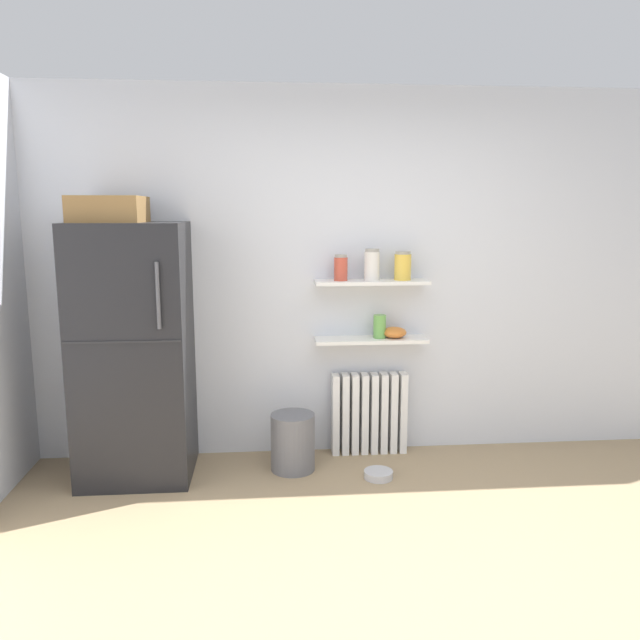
{
  "coord_description": "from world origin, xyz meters",
  "views": [
    {
      "loc": [
        -0.57,
        -2.39,
        1.76
      ],
      "look_at": [
        -0.22,
        1.6,
        1.05
      ],
      "focal_mm": 35.03,
      "sensor_mm": 36.0,
      "label": 1
    }
  ],
  "objects_px": {
    "shelf_bowl": "(394,332)",
    "trash_bin": "(293,442)",
    "storage_jar_1": "(372,265)",
    "storage_jar_2": "(403,266)",
    "refrigerator": "(133,347)",
    "radiator": "(369,413)",
    "vase": "(380,327)",
    "pet_food_bowl": "(378,474)",
    "storage_jar_0": "(341,268)"
  },
  "relations": [
    {
      "from": "trash_bin",
      "to": "refrigerator",
      "type": "bearing_deg",
      "value": 178.76
    },
    {
      "from": "shelf_bowl",
      "to": "vase",
      "type": "bearing_deg",
      "value": 180.0
    },
    {
      "from": "radiator",
      "to": "shelf_bowl",
      "type": "height_order",
      "value": "shelf_bowl"
    },
    {
      "from": "radiator",
      "to": "pet_food_bowl",
      "type": "bearing_deg",
      "value": -91.05
    },
    {
      "from": "storage_jar_0",
      "to": "pet_food_bowl",
      "type": "xyz_separation_m",
      "value": [
        0.21,
        -0.42,
        -1.34
      ]
    },
    {
      "from": "vase",
      "to": "refrigerator",
      "type": "bearing_deg",
      "value": -172.82
    },
    {
      "from": "storage_jar_0",
      "to": "pet_food_bowl",
      "type": "relative_size",
      "value": 0.94
    },
    {
      "from": "shelf_bowl",
      "to": "trash_bin",
      "type": "xyz_separation_m",
      "value": [
        -0.74,
        -0.23,
        -0.71
      ]
    },
    {
      "from": "storage_jar_2",
      "to": "storage_jar_1",
      "type": "bearing_deg",
      "value": 180.0
    },
    {
      "from": "radiator",
      "to": "storage_jar_2",
      "type": "xyz_separation_m",
      "value": [
        0.22,
        -0.03,
        1.08
      ]
    },
    {
      "from": "storage_jar_2",
      "to": "trash_bin",
      "type": "relative_size",
      "value": 0.51
    },
    {
      "from": "pet_food_bowl",
      "to": "storage_jar_2",
      "type": "bearing_deg",
      "value": 61.97
    },
    {
      "from": "radiator",
      "to": "storage_jar_0",
      "type": "bearing_deg",
      "value": -172.15
    },
    {
      "from": "refrigerator",
      "to": "storage_jar_1",
      "type": "distance_m",
      "value": 1.7
    },
    {
      "from": "refrigerator",
      "to": "trash_bin",
      "type": "relative_size",
      "value": 4.69
    },
    {
      "from": "storage_jar_1",
      "to": "shelf_bowl",
      "type": "bearing_deg",
      "value": 0.0
    },
    {
      "from": "refrigerator",
      "to": "shelf_bowl",
      "type": "relative_size",
      "value": 10.78
    },
    {
      "from": "storage_jar_1",
      "to": "storage_jar_2",
      "type": "height_order",
      "value": "storage_jar_1"
    },
    {
      "from": "pet_food_bowl",
      "to": "radiator",
      "type": "bearing_deg",
      "value": 88.95
    },
    {
      "from": "refrigerator",
      "to": "radiator",
      "type": "relative_size",
      "value": 3.11
    },
    {
      "from": "radiator",
      "to": "refrigerator",
      "type": "bearing_deg",
      "value": -171.49
    },
    {
      "from": "vase",
      "to": "trash_bin",
      "type": "height_order",
      "value": "vase"
    },
    {
      "from": "storage_jar_1",
      "to": "storage_jar_2",
      "type": "xyz_separation_m",
      "value": [
        0.22,
        -0.0,
        -0.01
      ]
    },
    {
      "from": "vase",
      "to": "pet_food_bowl",
      "type": "bearing_deg",
      "value": -99.39
    },
    {
      "from": "radiator",
      "to": "storage_jar_1",
      "type": "height_order",
      "value": "storage_jar_1"
    },
    {
      "from": "storage_jar_2",
      "to": "vase",
      "type": "distance_m",
      "value": 0.46
    },
    {
      "from": "vase",
      "to": "storage_jar_2",
      "type": "bearing_deg",
      "value": -0.0
    },
    {
      "from": "storage_jar_2",
      "to": "vase",
      "type": "bearing_deg",
      "value": 180.0
    },
    {
      "from": "radiator",
      "to": "storage_jar_2",
      "type": "bearing_deg",
      "value": -7.85
    },
    {
      "from": "refrigerator",
      "to": "vase",
      "type": "bearing_deg",
      "value": 7.18
    },
    {
      "from": "storage_jar_1",
      "to": "storage_jar_2",
      "type": "bearing_deg",
      "value": -0.0
    },
    {
      "from": "radiator",
      "to": "trash_bin",
      "type": "distance_m",
      "value": 0.63
    },
    {
      "from": "storage_jar_0",
      "to": "radiator",
      "type": "bearing_deg",
      "value": 7.85
    },
    {
      "from": "storage_jar_0",
      "to": "pet_food_bowl",
      "type": "height_order",
      "value": "storage_jar_0"
    },
    {
      "from": "storage_jar_2",
      "to": "shelf_bowl",
      "type": "relative_size",
      "value": 1.17
    },
    {
      "from": "storage_jar_1",
      "to": "pet_food_bowl",
      "type": "bearing_deg",
      "value": -91.12
    },
    {
      "from": "radiator",
      "to": "shelf_bowl",
      "type": "xyz_separation_m",
      "value": [
        0.17,
        -0.03,
        0.6
      ]
    },
    {
      "from": "shelf_bowl",
      "to": "pet_food_bowl",
      "type": "xyz_separation_m",
      "value": [
        -0.18,
        -0.42,
        -0.88
      ]
    },
    {
      "from": "storage_jar_1",
      "to": "radiator",
      "type": "bearing_deg",
      "value": 90.0
    },
    {
      "from": "pet_food_bowl",
      "to": "storage_jar_0",
      "type": "bearing_deg",
      "value": 116.25
    },
    {
      "from": "refrigerator",
      "to": "vase",
      "type": "distance_m",
      "value": 1.68
    },
    {
      "from": "vase",
      "to": "pet_food_bowl",
      "type": "distance_m",
      "value": 1.02
    },
    {
      "from": "refrigerator",
      "to": "shelf_bowl",
      "type": "bearing_deg",
      "value": 6.75
    },
    {
      "from": "refrigerator",
      "to": "storage_jar_0",
      "type": "xyz_separation_m",
      "value": [
        1.39,
        0.21,
        0.49
      ]
    },
    {
      "from": "storage_jar_2",
      "to": "trash_bin",
      "type": "xyz_separation_m",
      "value": [
        -0.79,
        -0.23,
        -1.18
      ]
    },
    {
      "from": "storage_jar_2",
      "to": "radiator",
      "type": "bearing_deg",
      "value": 172.15
    },
    {
      "from": "refrigerator",
      "to": "pet_food_bowl",
      "type": "xyz_separation_m",
      "value": [
        1.6,
        -0.21,
        -0.85
      ]
    },
    {
      "from": "shelf_bowl",
      "to": "trash_bin",
      "type": "bearing_deg",
      "value": -162.49
    },
    {
      "from": "storage_jar_1",
      "to": "vase",
      "type": "distance_m",
      "value": 0.44
    },
    {
      "from": "refrigerator",
      "to": "storage_jar_0",
      "type": "height_order",
      "value": "refrigerator"
    }
  ]
}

